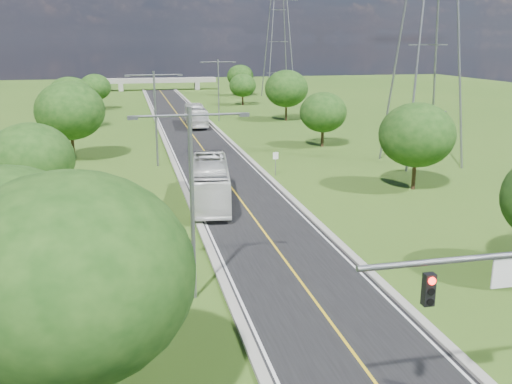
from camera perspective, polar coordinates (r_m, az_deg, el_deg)
ground at (r=77.23m, az=-5.98°, el=5.15°), size 260.00×260.00×0.00m
road at (r=83.11m, az=-6.49°, el=5.85°), size 8.00×150.00×0.06m
curb_left at (r=82.74m, az=-9.43°, el=5.76°), size 0.50×150.00×0.22m
curb_right at (r=83.66m, az=-3.58°, el=6.04°), size 0.50×150.00×0.22m
speed_limit_sign at (r=56.59m, az=1.97°, el=3.25°), size 0.55×0.09×2.40m
overpass at (r=156.20m, az=-9.66°, el=10.88°), size 30.00×3.00×3.20m
streetlight_near_left at (r=28.65m, az=-6.45°, el=0.38°), size 5.90×0.25×10.00m
streetlight_mid_left at (r=61.07m, az=-10.03°, el=8.03°), size 5.90×0.25×10.00m
streetlight_far_right at (r=95.04m, az=-3.78°, el=10.65°), size 5.90×0.25×10.00m
power_tower_near at (r=63.62m, az=16.93°, el=15.19°), size 9.00×6.40×28.00m
power_tower_far at (r=135.18m, az=2.26°, el=15.39°), size 9.00×6.40×28.00m
tree_la at (r=25.36m, az=-23.63°, el=-4.39°), size 7.14×7.14×8.30m
tree_lb at (r=44.95m, az=-21.59°, el=3.07°), size 6.30×6.30×7.33m
tree_lc at (r=66.28m, az=-18.11°, el=7.74°), size 7.56×7.56×8.79m
tree_ld at (r=90.30m, az=-18.09°, el=9.10°), size 6.72×6.72×7.82m
tree_le at (r=114.05m, az=-15.80°, el=10.05°), size 5.88×5.88×6.84m
tree_lf at (r=19.12m, az=-18.09°, el=-8.07°), size 7.98×7.98×9.28m
tree_rb at (r=52.60m, az=15.78°, el=5.51°), size 6.72×6.72×7.82m
tree_rc at (r=72.24m, az=6.73°, el=7.92°), size 5.88×5.88×6.84m
tree_rd at (r=95.51m, az=3.06°, el=10.28°), size 7.14×7.14×8.30m
tree_re at (r=118.28m, az=-1.35°, el=10.60°), size 5.46×5.46×6.35m
tree_rf at (r=138.49m, az=-1.59°, el=11.51°), size 6.30×6.30×7.33m
bus_outbound at (r=89.92m, az=-6.02°, el=7.60°), size 3.01×11.48×3.18m
bus_inbound at (r=46.94m, az=-4.58°, el=0.97°), size 4.54×12.65×3.45m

